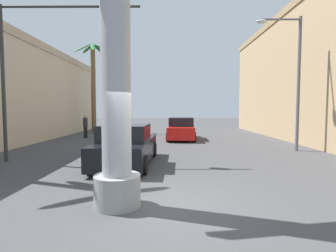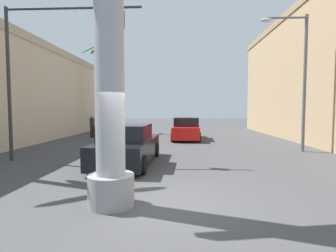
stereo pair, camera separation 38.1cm
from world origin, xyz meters
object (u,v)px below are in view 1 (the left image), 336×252
Objects in this scene: traffic_light_mast at (44,52)px; palm_tree_far_left at (93,80)px; pedestrian_far_left at (85,125)px; car_lead at (127,146)px; car_far at (181,129)px; street_lamp at (292,70)px.

palm_tree_far_left is (-1.73, 12.76, 0.25)m from traffic_light_mast.
palm_tree_far_left is 4.61× the size of pedestrian_far_left.
car_lead is at bearing -69.09° from palm_tree_far_left.
car_lead is at bearing -8.67° from traffic_light_mast.
traffic_light_mast is 10.63m from car_far.
car_far is at bearing -31.76° from palm_tree_far_left.
traffic_light_mast is at bearing -82.04° from pedestrian_far_left.
palm_tree_far_left is (-7.58, 4.69, 3.94)m from car_far.
pedestrian_far_left is at bearing 97.96° from traffic_light_mast.
traffic_light_mast is at bearing -82.29° from palm_tree_far_left.
street_lamp is 9.25m from car_lead.
palm_tree_far_left is at bearing 97.18° from pedestrian_far_left.
street_lamp is 14.10m from pedestrian_far_left.
palm_tree_far_left reaches higher than car_far.
car_far is 2.73× the size of pedestrian_far_left.
car_lead is 2.78× the size of pedestrian_far_left.
palm_tree_far_left reaches higher than pedestrian_far_left.
street_lamp is 0.86× the size of palm_tree_far_left.
street_lamp is at bearing -25.13° from pedestrian_far_left.
palm_tree_far_left is at bearing 110.91° from car_lead.
pedestrian_far_left is (-12.45, 5.84, -3.11)m from street_lamp.
street_lamp is 11.60m from traffic_light_mast.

